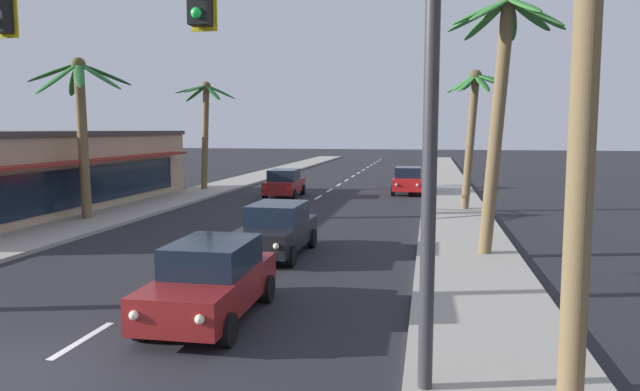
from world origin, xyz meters
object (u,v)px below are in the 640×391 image
palm_right_third (473,113)px  sedan_third_in_queue (277,229)px  palm_left_second (81,112)px  sedan_oncoming_far (284,183)px  sedan_lead_at_stop_bar (211,280)px  palm_left_third (205,116)px  traffic_signal_mast (215,44)px  sedan_parked_nearest_kerb (408,180)px  palm_right_second (502,76)px  storefront_strip_left (25,171)px

palm_right_third → sedan_third_in_queue: bearing=-121.1°
sedan_third_in_queue → palm_left_second: (-10.16, 5.03, 3.94)m
sedan_third_in_queue → palm_left_second: 12.00m
sedan_oncoming_far → palm_right_third: 12.04m
sedan_lead_at_stop_bar → palm_left_third: size_ratio=0.62×
traffic_signal_mast → palm_left_third: traffic_signal_mast is taller
sedan_parked_nearest_kerb → palm_right_second: palm_right_second is taller
palm_left_third → palm_right_second: 23.91m
sedan_parked_nearest_kerb → storefront_strip_left: 21.80m
palm_right_second → sedan_lead_at_stop_bar: bearing=-132.4°
sedan_oncoming_far → palm_right_second: (10.67, -14.55, 4.84)m
traffic_signal_mast → sedan_lead_at_stop_bar: traffic_signal_mast is taller
palm_left_third → palm_right_third: 17.88m
sedan_parked_nearest_kerb → palm_left_second: (-13.65, -13.89, 3.94)m
sedan_third_in_queue → sedan_parked_nearest_kerb: bearing=79.5°
sedan_lead_at_stop_bar → palm_right_second: size_ratio=0.54×
palm_right_second → sedan_oncoming_far: bearing=126.3°
traffic_signal_mast → storefront_strip_left: size_ratio=0.54×
sedan_oncoming_far → palm_left_third: size_ratio=0.63×
sedan_lead_at_stop_bar → storefront_strip_left: size_ratio=0.22×
sedan_oncoming_far → palm_right_second: size_ratio=0.55×
sedan_oncoming_far → palm_left_second: size_ratio=0.63×
sedan_oncoming_far → palm_right_third: size_ratio=0.65×
palm_left_third → sedan_oncoming_far: bearing=-23.3°
palm_right_third → palm_left_third: bearing=158.1°
palm_left_second → sedan_oncoming_far: bearing=58.4°
traffic_signal_mast → sedan_lead_at_stop_bar: 5.45m
storefront_strip_left → sedan_oncoming_far: bearing=35.5°
sedan_oncoming_far → sedan_parked_nearest_kerb: (7.23, 3.43, 0.00)m
palm_left_third → palm_right_third: palm_left_third is taller
sedan_oncoming_far → palm_right_second: bearing=-53.7°
palm_right_third → palm_left_second: bearing=-159.5°
sedan_lead_at_stop_bar → storefront_strip_left: (-15.28, 13.80, 1.14)m
sedan_parked_nearest_kerb → palm_right_third: bearing=-66.0°
sedan_third_in_queue → storefront_strip_left: bearing=153.6°
palm_right_third → storefront_strip_left: palm_right_third is taller
sedan_oncoming_far → palm_right_third: palm_right_third is taller
palm_left_third → sedan_lead_at_stop_bar: bearing=-67.7°
palm_left_second → palm_left_third: size_ratio=1.00×
palm_right_second → palm_right_third: bearing=90.4°
sedan_lead_at_stop_bar → palm_right_second: 11.00m
palm_right_second → storefront_strip_left: (-21.95, 6.51, -3.70)m
traffic_signal_mast → palm_right_third: bearing=75.5°
sedan_parked_nearest_kerb → palm_right_third: palm_right_third is taller
sedan_parked_nearest_kerb → traffic_signal_mast: bearing=-94.0°
palm_right_third → sedan_oncoming_far: bearing=158.8°
palm_left_third → palm_right_second: (16.66, -17.13, 0.76)m
traffic_signal_mast → palm_left_second: traffic_signal_mast is taller
sedan_third_in_queue → sedan_parked_nearest_kerb: size_ratio=1.00×
sedan_oncoming_far → palm_left_third: 7.70m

